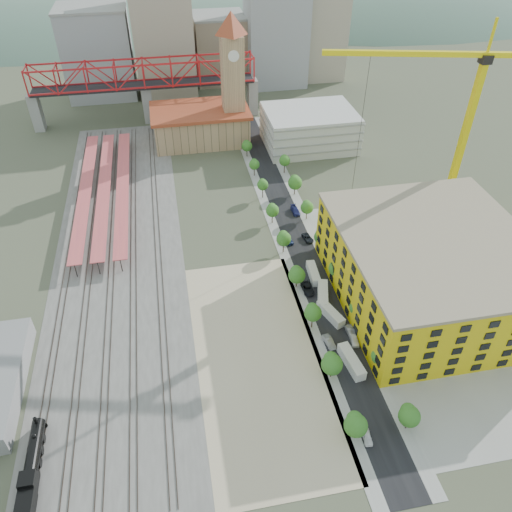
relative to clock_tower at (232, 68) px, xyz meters
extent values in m
plane|color=#474C38|center=(-8.00, -79.99, -28.70)|extent=(400.00, 400.00, 0.00)
cube|color=#605E59|center=(-44.00, -62.49, -28.67)|extent=(36.00, 165.00, 0.06)
cube|color=tan|center=(-12.00, -111.49, -28.67)|extent=(28.00, 67.00, 0.06)
cube|color=black|center=(8.00, -64.99, -28.67)|extent=(12.00, 170.00, 0.06)
cube|color=gray|center=(2.50, -64.99, -28.68)|extent=(3.00, 170.00, 0.04)
cube|color=gray|center=(13.50, -64.99, -28.68)|extent=(3.00, 170.00, 0.04)
cube|color=gray|center=(37.00, -99.99, -28.67)|extent=(50.00, 90.00, 0.06)
cube|color=#382B23|center=(-58.72, -62.49, -28.55)|extent=(0.12, 160.00, 0.18)
cube|color=#382B23|center=(-57.28, -62.49, -28.55)|extent=(0.12, 160.00, 0.18)
cube|color=#382B23|center=(-52.72, -62.49, -28.55)|extent=(0.12, 160.00, 0.18)
cube|color=#382B23|center=(-51.28, -62.49, -28.55)|extent=(0.12, 160.00, 0.18)
cube|color=#382B23|center=(-46.72, -62.49, -28.55)|extent=(0.12, 160.00, 0.18)
cube|color=#382B23|center=(-45.28, -62.49, -28.55)|extent=(0.12, 160.00, 0.18)
cube|color=#382B23|center=(-40.72, -62.49, -28.55)|extent=(0.12, 160.00, 0.18)
cube|color=#382B23|center=(-39.28, -62.49, -28.55)|extent=(0.12, 160.00, 0.18)
cube|color=#382B23|center=(-33.72, -62.49, -28.55)|extent=(0.12, 160.00, 0.18)
cube|color=#382B23|center=(-32.28, -62.49, -28.55)|extent=(0.12, 160.00, 0.18)
cube|color=#DC5854|center=(-55.00, -34.99, -24.70)|extent=(4.00, 80.00, 0.25)
cylinder|color=black|center=(-55.00, -34.99, -26.70)|extent=(0.24, 0.24, 4.00)
cube|color=#DC5854|center=(-49.00, -34.99, -24.70)|extent=(4.00, 80.00, 0.25)
cylinder|color=black|center=(-49.00, -34.99, -26.70)|extent=(0.24, 0.24, 4.00)
cube|color=#DC5854|center=(-43.00, -34.99, -24.70)|extent=(4.00, 80.00, 0.25)
cylinder|color=black|center=(-43.00, -34.99, -26.70)|extent=(0.24, 0.24, 4.00)
cube|color=tan|center=(-13.00, 2.01, -22.70)|extent=(36.00, 22.00, 12.00)
cube|color=#973B20|center=(-13.00, 2.01, -16.20)|extent=(38.00, 24.00, 1.20)
cube|color=tan|center=(0.00, 0.01, -8.70)|extent=(8.00, 8.00, 40.00)
pyramid|color=#973B20|center=(0.00, 0.01, 19.30)|extent=(12.00, 12.00, 8.00)
cylinder|color=white|center=(0.00, -4.09, 5.30)|extent=(4.00, 0.30, 4.00)
cube|color=silver|center=(28.00, -9.99, -21.70)|extent=(34.00, 26.00, 14.00)
cube|color=gray|center=(-78.00, 25.01, -21.20)|extent=(4.00, 6.00, 15.00)
cube|color=gray|center=(12.00, 25.01, -21.20)|extent=(4.00, 6.00, 15.00)
cube|color=gray|center=(-33.00, 25.01, -21.20)|extent=(4.00, 6.00, 15.00)
cube|color=black|center=(-33.00, 25.01, -13.20)|extent=(90.00, 9.00, 1.00)
cube|color=gold|center=(34.00, -99.99, -19.70)|extent=(44.00, 50.00, 18.00)
cube|color=gray|center=(34.00, -99.99, -10.30)|extent=(44.60, 50.60, 0.80)
cube|color=#9EA0A3|center=(-53.00, 60.01, -9.70)|extent=(30.00, 25.00, 38.00)
cube|color=#B2A58C|center=(-23.00, 55.01, -2.70)|extent=(26.00, 22.00, 52.00)
cube|color=gray|center=(4.00, 70.01, -13.70)|extent=(24.00, 24.00, 30.00)
cube|color=#9EA0A3|center=(30.00, 60.01, 1.30)|extent=(28.00, 22.00, 60.00)
cube|color=#B2A58C|center=(54.00, 65.01, -6.70)|extent=(22.00, 20.00, 44.00)
cube|color=brown|center=(-10.00, 80.01, -15.70)|extent=(20.00, 20.00, 26.00)
ellipsoid|color=#4C6B59|center=(-88.00, 180.01, -96.70)|extent=(396.00, 216.00, 180.00)
ellipsoid|color=#4C6B59|center=(32.00, 180.01, -120.70)|extent=(484.00, 264.00, 220.00)
ellipsoid|color=#4C6B59|center=(152.00, 180.01, -98.70)|extent=(418.00, 228.00, 190.00)
cylinder|color=black|center=(-58.00, -127.39, -26.28)|extent=(2.51, 12.07, 2.51)
cube|color=black|center=(-58.00, -133.93, -26.08)|extent=(2.82, 3.02, 3.22)
cylinder|color=black|center=(-58.00, -122.36, -24.47)|extent=(0.70, 0.70, 1.61)
sphere|color=black|center=(-58.00, -125.38, -24.98)|extent=(1.01, 1.01, 1.01)
cone|color=black|center=(-58.00, -120.56, -27.79)|extent=(2.61, 1.61, 2.61)
cube|color=black|center=(-58.00, -138.45, -26.69)|extent=(2.82, 6.03, 2.82)
cube|color=yellow|center=(54.30, -69.32, -4.40)|extent=(1.73, 1.73, 48.59)
cube|color=black|center=(54.30, -69.32, 20.97)|extent=(2.70, 2.70, 2.16)
cube|color=yellow|center=(34.33, -64.59, 22.05)|extent=(40.23, 10.72, 1.30)
cube|color=yellow|center=(54.30, -69.32, 26.37)|extent=(0.54, 0.54, 8.64)
cube|color=silver|center=(8.00, -117.88, -27.40)|extent=(3.71, 9.73, 2.60)
cube|color=silver|center=(8.00, -102.54, -27.48)|extent=(5.17, 9.15, 2.43)
cube|color=silver|center=(8.00, -95.81, -27.41)|extent=(4.97, 9.73, 2.58)
cube|color=silver|center=(8.00, -87.04, -27.52)|extent=(2.78, 8.73, 2.36)
imported|color=white|center=(5.00, -135.72, -28.00)|extent=(2.04, 4.22, 1.39)
imported|color=gray|center=(5.00, -110.98, -27.92)|extent=(2.39, 4.89, 1.54)
imported|color=black|center=(5.00, -92.25, -27.91)|extent=(2.72, 5.69, 1.57)
imported|color=navy|center=(5.00, -70.33, -27.95)|extent=(2.87, 5.38, 1.48)
imported|color=white|center=(11.00, -111.45, -27.94)|extent=(2.19, 4.59, 1.51)
imported|color=gray|center=(11.00, -109.04, -27.93)|extent=(1.70, 4.66, 1.53)
imported|color=black|center=(11.00, -70.69, -28.02)|extent=(3.02, 5.14, 1.34)
imported|color=navy|center=(11.00, -55.80, -27.90)|extent=(2.40, 5.53, 1.58)
camera|label=1|loc=(-26.49, -184.53, 60.69)|focal=35.00mm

